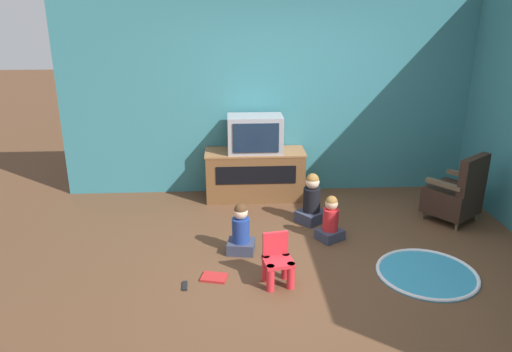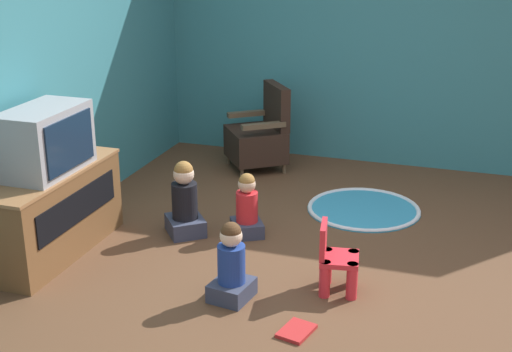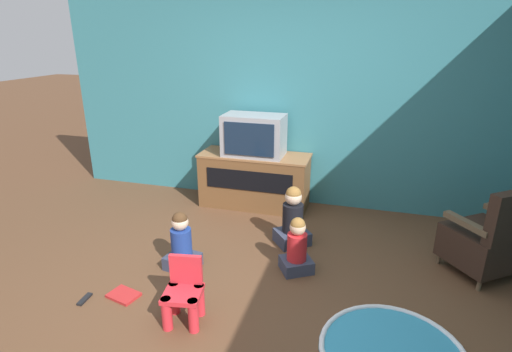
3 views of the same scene
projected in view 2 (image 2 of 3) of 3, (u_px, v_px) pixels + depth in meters
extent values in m
plane|color=brown|center=(297.00, 260.00, 5.33)|extent=(30.00, 30.00, 0.00)
cube|color=teal|center=(17.00, 65.00, 5.31)|extent=(5.60, 0.12, 2.77)
cube|color=teal|center=(407.00, 30.00, 7.00)|extent=(0.12, 5.19, 2.77)
cube|color=brown|center=(50.00, 212.00, 5.35)|extent=(1.29, 0.49, 0.66)
cube|color=#90603A|center=(46.00, 173.00, 5.25)|extent=(1.32, 0.50, 0.02)
cube|color=black|center=(78.00, 207.00, 5.25)|extent=(1.04, 0.01, 0.24)
cube|color=#939399|center=(45.00, 140.00, 5.15)|extent=(0.71, 0.40, 0.48)
cube|color=#142338|center=(70.00, 143.00, 5.09)|extent=(0.58, 0.02, 0.38)
cylinder|color=brown|center=(228.00, 159.00, 7.43)|extent=(0.04, 0.04, 0.10)
cylinder|color=brown|center=(242.00, 173.00, 7.01)|extent=(0.04, 0.04, 0.10)
cylinder|color=brown|center=(268.00, 155.00, 7.56)|extent=(0.04, 0.04, 0.10)
cylinder|color=brown|center=(284.00, 168.00, 7.14)|extent=(0.04, 0.04, 0.10)
cube|color=black|center=(256.00, 144.00, 7.22)|extent=(0.75, 0.75, 0.32)
cube|color=black|center=(277.00, 106.00, 7.15)|extent=(0.48, 0.39, 0.44)
cube|color=brown|center=(248.00, 114.00, 7.34)|extent=(0.32, 0.40, 0.05)
cube|color=brown|center=(264.00, 126.00, 6.91)|extent=(0.32, 0.40, 0.05)
cylinder|color=red|center=(352.00, 281.00, 4.75)|extent=(0.08, 0.08, 0.26)
cylinder|color=red|center=(353.00, 268.00, 4.93)|extent=(0.08, 0.08, 0.26)
cylinder|color=red|center=(325.00, 279.00, 4.78)|extent=(0.08, 0.08, 0.26)
cylinder|color=red|center=(326.00, 266.00, 4.96)|extent=(0.08, 0.08, 0.26)
cube|color=red|center=(340.00, 259.00, 4.82)|extent=(0.31, 0.30, 0.04)
cube|color=red|center=(323.00, 239.00, 4.79)|extent=(0.25, 0.08, 0.23)
cylinder|color=teal|center=(364.00, 209.00, 6.25)|extent=(0.99, 0.99, 0.01)
torus|color=silver|center=(364.00, 209.00, 6.25)|extent=(0.99, 0.99, 0.04)
cube|color=#33384C|center=(232.00, 290.00, 4.78)|extent=(0.32, 0.29, 0.12)
cylinder|color=navy|center=(231.00, 264.00, 4.71)|extent=(0.19, 0.19, 0.26)
sphere|color=beige|center=(231.00, 236.00, 4.64)|extent=(0.15, 0.15, 0.15)
sphere|color=#472D19|center=(231.00, 232.00, 4.63)|extent=(0.14, 0.14, 0.14)
cube|color=#33384C|center=(186.00, 225.00, 5.77)|extent=(0.42, 0.41, 0.14)
cylinder|color=black|center=(185.00, 201.00, 5.69)|extent=(0.21, 0.21, 0.29)
sphere|color=beige|center=(184.00, 174.00, 5.62)|extent=(0.17, 0.17, 0.17)
sphere|color=olive|center=(184.00, 171.00, 5.61)|extent=(0.15, 0.15, 0.15)
cube|color=#33384C|center=(247.00, 228.00, 5.75)|extent=(0.35, 0.34, 0.12)
cylinder|color=red|center=(247.00, 207.00, 5.69)|extent=(0.17, 0.17, 0.25)
sphere|color=#D8AD8C|center=(247.00, 184.00, 5.62)|extent=(0.14, 0.14, 0.14)
sphere|color=olive|center=(247.00, 181.00, 5.61)|extent=(0.13, 0.13, 0.13)
cube|color=#B22323|center=(296.00, 331.00, 4.39)|extent=(0.27, 0.22, 0.02)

